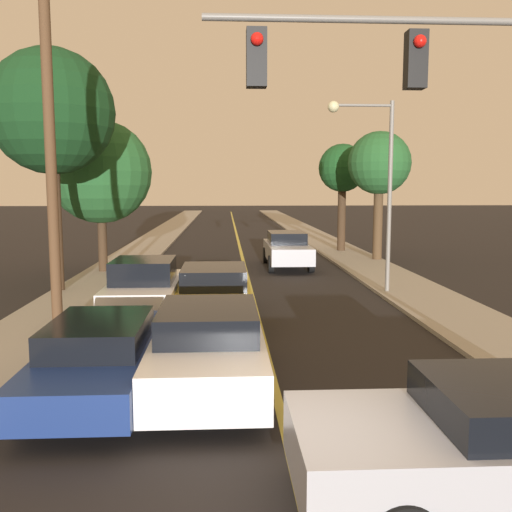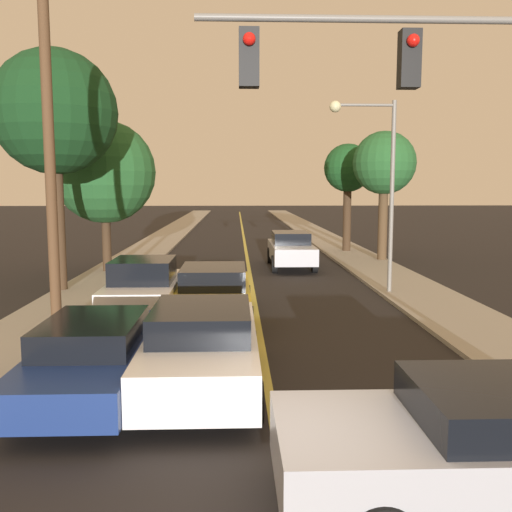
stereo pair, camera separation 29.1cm
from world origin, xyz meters
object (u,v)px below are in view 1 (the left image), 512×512
(tree_right_near, at_px, (342,170))
(car_near_lane_front, at_px, (209,346))
(traffic_signal_mast, at_px, (439,116))
(tree_left_near, at_px, (52,112))
(tree_right_far, at_px, (379,164))
(streetlamp_right, at_px, (373,167))
(car_outer_lane_second, at_px, (145,290))
(utility_pole_left, at_px, (49,128))
(tree_left_far, at_px, (100,172))
(car_far_oncoming, at_px, (287,249))
(car_near_lane_second, at_px, (214,292))
(car_outer_lane_front, at_px, (102,354))

(tree_right_near, bearing_deg, car_near_lane_front, -107.68)
(traffic_signal_mast, bearing_deg, tree_left_near, 133.04)
(tree_right_near, xyz_separation_m, tree_right_far, (0.93, -3.78, 0.14))
(streetlamp_right, bearing_deg, car_outer_lane_second, -153.57)
(streetlamp_right, relative_size, tree_right_far, 1.03)
(car_near_lane_front, xyz_separation_m, tree_left_near, (-5.18, 9.21, 5.08))
(traffic_signal_mast, distance_m, utility_pole_left, 8.19)
(tree_left_near, relative_size, tree_left_far, 1.29)
(car_far_oncoming, distance_m, tree_left_near, 11.13)
(tree_right_far, bearing_deg, tree_left_near, -149.72)
(car_near_lane_second, relative_size, tree_left_near, 0.61)
(car_near_lane_second, relative_size, car_far_oncoming, 0.98)
(car_outer_lane_front, height_order, car_far_oncoming, car_far_oncoming)
(car_outer_lane_second, xyz_separation_m, tree_left_near, (-3.39, 4.12, 5.01))
(car_outer_lane_front, bearing_deg, car_outer_lane_second, 90.00)
(tree_right_near, bearing_deg, car_near_lane_second, -113.18)
(traffic_signal_mast, height_order, tree_right_far, traffic_signal_mast)
(utility_pole_left, xyz_separation_m, tree_left_near, (-1.64, 5.88, 1.07))
(streetlamp_right, height_order, tree_right_near, streetlamp_right)
(car_outer_lane_second, relative_size, tree_left_far, 0.67)
(streetlamp_right, xyz_separation_m, tree_left_near, (-10.20, 0.74, 1.72))
(car_near_lane_front, height_order, car_outer_lane_front, car_near_lane_front)
(utility_pole_left, relative_size, tree_right_far, 1.52)
(car_outer_lane_front, distance_m, tree_right_near, 22.42)
(car_near_lane_front, bearing_deg, tree_right_far, 65.88)
(car_outer_lane_second, height_order, tree_right_far, tree_right_far)
(utility_pole_left, height_order, tree_left_near, utility_pole_left)
(car_far_oncoming, distance_m, tree_left_far, 8.40)
(car_near_lane_front, height_order, car_near_lane_second, car_near_lane_front)
(car_outer_lane_second, relative_size, traffic_signal_mast, 0.65)
(car_near_lane_front, relative_size, tree_right_far, 0.82)
(tree_left_near, xyz_separation_m, tree_right_far, (12.60, 7.36, -1.32))
(car_outer_lane_second, xyz_separation_m, tree_left_far, (-2.83, 8.34, 3.23))
(car_near_lane_front, height_order, tree_left_far, tree_left_far)
(car_outer_lane_second, bearing_deg, car_near_lane_front, -70.53)
(tree_right_near, height_order, tree_right_far, tree_right_far)
(tree_right_far, bearing_deg, car_outer_lane_second, -128.75)
(traffic_signal_mast, xyz_separation_m, tree_right_far, (3.66, 16.94, -0.12))
(tree_right_far, bearing_deg, tree_left_far, -165.36)
(car_near_lane_second, xyz_separation_m, tree_right_far, (7.42, 11.37, 3.78))
(car_far_oncoming, bearing_deg, tree_left_near, 34.66)
(tree_left_near, distance_m, tree_right_far, 14.65)
(car_near_lane_second, distance_m, car_outer_lane_second, 1.80)
(car_outer_lane_second, distance_m, tree_right_far, 15.18)
(tree_left_far, xyz_separation_m, tree_right_far, (12.04, 3.15, 0.45))
(car_outer_lane_front, distance_m, traffic_signal_mast, 6.81)
(tree_right_near, bearing_deg, car_outer_lane_front, -111.99)
(car_outer_lane_second, bearing_deg, utility_pole_left, -134.86)
(car_near_lane_second, bearing_deg, tree_left_far, 119.34)
(streetlamp_right, xyz_separation_m, utility_pole_left, (-8.56, -5.14, 0.65))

